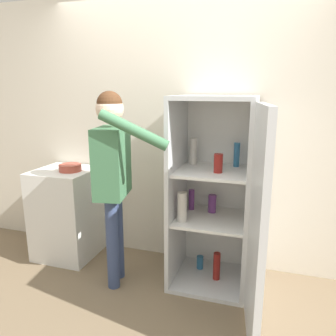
# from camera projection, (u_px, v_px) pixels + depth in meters

# --- Properties ---
(ground_plane) EXTENTS (12.00, 12.00, 0.00)m
(ground_plane) POSITION_uv_depth(u_px,v_px,m) (146.00, 314.00, 2.51)
(ground_plane) COLOR #7A664C
(wall_back) EXTENTS (7.00, 0.06, 2.55)m
(wall_back) POSITION_uv_depth(u_px,v_px,m) (181.00, 133.00, 3.12)
(wall_back) COLOR beige
(wall_back) RESTS_ON ground_plane
(refrigerator) EXTENTS (0.79, 1.29, 1.63)m
(refrigerator) POSITION_uv_depth(u_px,v_px,m) (221.00, 198.00, 2.67)
(refrigerator) COLOR silver
(refrigerator) RESTS_ON ground_plane
(person) EXTENTS (0.69, 0.53, 1.67)m
(person) POSITION_uv_depth(u_px,v_px,m) (113.00, 165.00, 2.69)
(person) COLOR #384770
(person) RESTS_ON ground_plane
(counter) EXTENTS (0.57, 0.56, 0.90)m
(counter) POSITION_uv_depth(u_px,v_px,m) (67.00, 213.00, 3.34)
(counter) COLOR white
(counter) RESTS_ON ground_plane
(bowl) EXTENTS (0.21, 0.21, 0.07)m
(bowl) POSITION_uv_depth(u_px,v_px,m) (70.00, 168.00, 3.17)
(bowl) COLOR #B24738
(bowl) RESTS_ON counter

